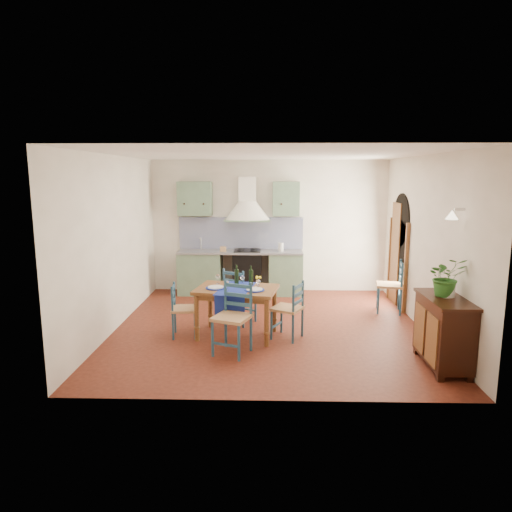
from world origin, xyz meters
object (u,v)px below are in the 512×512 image
Objects in this scene: chair_near at (233,317)px; sideboard at (443,329)px; dining_table at (237,294)px; potted_plant at (446,277)px.

sideboard is at bearing -8.23° from chair_near.
chair_near is 2.79m from sideboard.
dining_table is 1.34× the size of chair_near.
potted_plant reaches higher than dining_table.
potted_plant is at bearing 75.63° from sideboard.
dining_table reaches higher than sideboard.
dining_table is 2.61× the size of potted_plant.
potted_plant is at bearing -19.81° from dining_table.
sideboard is 0.69m from potted_plant.
potted_plant is (2.78, -1.00, 0.51)m from dining_table.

